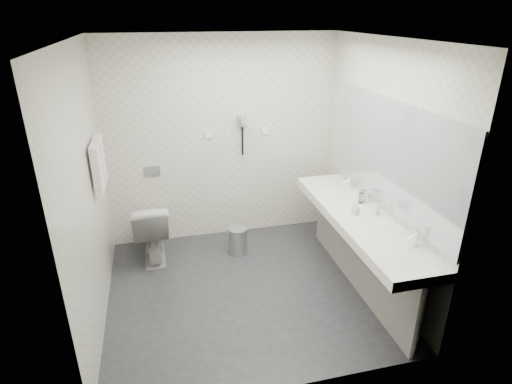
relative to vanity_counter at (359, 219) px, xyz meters
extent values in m
plane|color=#29292E|center=(-1.12, 0.20, -0.80)|extent=(2.80, 2.80, 0.00)
plane|color=silver|center=(-1.12, 0.20, 1.70)|extent=(2.80, 2.80, 0.00)
plane|color=beige|center=(-1.12, 1.50, 0.45)|extent=(2.80, 0.00, 2.80)
plane|color=beige|center=(-1.12, -1.10, 0.45)|extent=(2.80, 0.00, 2.80)
plane|color=beige|center=(-2.52, 0.20, 0.45)|extent=(0.00, 2.60, 2.60)
plane|color=beige|center=(0.27, 0.20, 0.45)|extent=(0.00, 2.60, 2.60)
cube|color=silver|center=(0.00, 0.00, 0.00)|extent=(0.55, 2.20, 0.10)
cube|color=gray|center=(0.02, 0.00, -0.42)|extent=(0.03, 2.15, 0.75)
cylinder|color=silver|center=(0.05, -1.04, -0.42)|extent=(0.06, 0.06, 0.75)
cylinder|color=silver|center=(0.05, 1.04, -0.42)|extent=(0.06, 0.06, 0.75)
cube|color=#B2BCC6|center=(0.26, 0.00, 0.65)|extent=(0.02, 2.20, 1.05)
ellipsoid|color=white|center=(0.00, -0.65, 0.04)|extent=(0.40, 0.31, 0.05)
ellipsoid|color=white|center=(0.00, 0.65, 0.04)|extent=(0.40, 0.31, 0.05)
cylinder|color=silver|center=(0.19, -0.65, 0.12)|extent=(0.04, 0.04, 0.15)
cylinder|color=silver|center=(0.19, 0.65, 0.12)|extent=(0.04, 0.04, 0.15)
imported|color=beige|center=(-0.04, 0.02, 0.11)|extent=(0.07, 0.07, 0.12)
imported|color=beige|center=(-0.02, 0.09, 0.09)|extent=(0.09, 0.09, 0.08)
imported|color=beige|center=(0.17, -0.03, 0.11)|extent=(0.06, 0.06, 0.12)
cylinder|color=silver|center=(0.14, 0.26, 0.10)|extent=(0.08, 0.08, 0.11)
cylinder|color=silver|center=(0.19, 0.30, 0.11)|extent=(0.07, 0.07, 0.12)
imported|color=white|center=(-2.04, 1.10, -0.44)|extent=(0.41, 0.72, 0.73)
cube|color=#B2B5BA|center=(-1.98, 1.49, 0.15)|extent=(0.18, 0.02, 0.12)
cylinder|color=#B2B5BA|center=(-1.05, 0.96, -0.64)|extent=(0.24, 0.24, 0.31)
cylinder|color=#B2B5BA|center=(-1.05, 0.96, -0.48)|extent=(0.22, 0.22, 0.02)
cylinder|color=silver|center=(-2.47, 0.75, 0.75)|extent=(0.02, 0.62, 0.02)
cube|color=silver|center=(-2.46, 0.61, 0.53)|extent=(0.07, 0.24, 0.48)
cube|color=silver|center=(-2.46, 0.89, 0.53)|extent=(0.07, 0.24, 0.48)
cube|color=#96959B|center=(-0.88, 1.47, 0.70)|extent=(0.10, 0.04, 0.14)
cylinder|color=#96959B|center=(-0.88, 1.40, 0.73)|extent=(0.08, 0.14, 0.08)
cylinder|color=black|center=(-0.88, 1.46, 0.45)|extent=(0.02, 0.02, 0.35)
cube|color=white|center=(-1.27, 1.49, 0.55)|extent=(0.09, 0.02, 0.09)
cube|color=white|center=(-0.57, 1.49, 0.55)|extent=(0.09, 0.02, 0.09)
camera|label=1|loc=(-1.89, -3.38, 1.92)|focal=29.46mm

